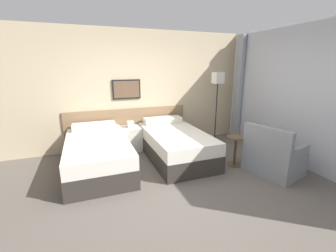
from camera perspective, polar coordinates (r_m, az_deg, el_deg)
ground_plane at (r=3.80m, az=3.14°, el=-14.95°), size 16.00×16.00×0.00m
wall_headboard at (r=5.43m, az=-6.49°, el=8.58°), size 10.00×0.10×2.70m
wall_window at (r=4.91m, az=31.98°, el=6.24°), size 0.21×4.70×2.70m
bed_near_door at (r=4.45m, az=-17.37°, el=-6.74°), size 1.11×2.05×0.71m
bed_near_window at (r=4.77m, az=1.73°, el=-4.57°), size 1.11×2.05×0.71m
nightstand at (r=5.25m, az=-9.36°, el=-3.09°), size 0.45×0.44×0.69m
floor_lamp at (r=5.63m, az=12.49°, el=10.24°), size 0.24×0.24×1.75m
side_table at (r=4.54m, az=16.76°, el=-4.87°), size 0.36×0.36×0.59m
armchair at (r=4.50m, az=25.08°, el=-7.40°), size 0.89×1.01×0.91m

